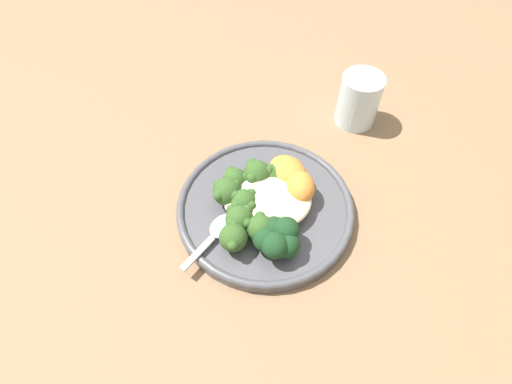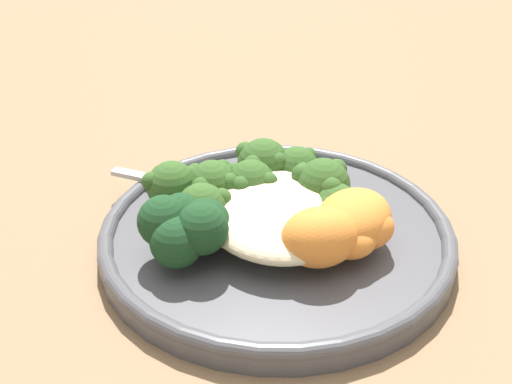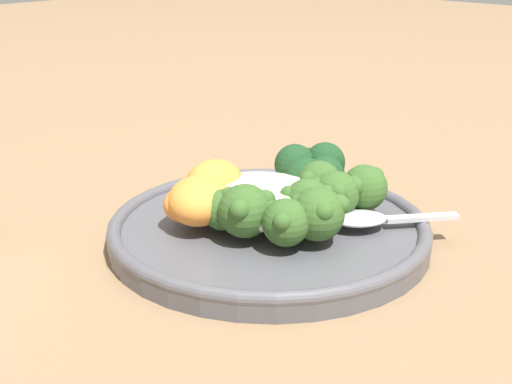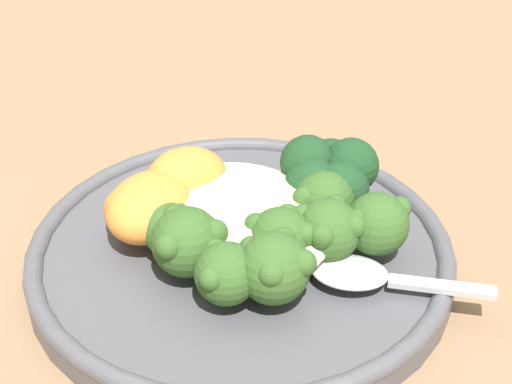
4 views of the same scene
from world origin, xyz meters
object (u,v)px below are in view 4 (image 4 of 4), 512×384
plate (241,255)px  broccoli_stalk_4 (275,236)px  broccoli_stalk_2 (226,262)px  kale_tuft (329,174)px  broccoli_stalk_7 (306,203)px  sweet_potato_chunk_1 (150,207)px  broccoli_stalk_6 (352,223)px  broccoli_stalk_0 (183,226)px  broccoli_stalk_3 (265,258)px  broccoli_stalk_1 (193,235)px  sweet_potato_chunk_2 (185,179)px  sweet_potato_chunk_3 (139,207)px  sweet_potato_chunk_0 (163,200)px  quinoa_mound (241,219)px  broccoli_stalk_5 (315,228)px  spoon (363,274)px

plate → broccoli_stalk_4: (0.03, 0.01, 0.03)m
broccoli_stalk_2 → kale_tuft: bearing=139.7°
broccoli_stalk_2 → broccoli_stalk_7: (-0.03, 0.07, 0.00)m
sweet_potato_chunk_1 → kale_tuft: (0.02, 0.12, 0.00)m
broccoli_stalk_4 → sweet_potato_chunk_1: size_ratio=1.36×
broccoli_stalk_6 → broccoli_stalk_7: 0.03m
broccoli_stalk_0 → broccoli_stalk_3: size_ratio=0.71×
broccoli_stalk_1 → kale_tuft: (-0.02, 0.10, 0.00)m
broccoli_stalk_6 → sweet_potato_chunk_2: sweet_potato_chunk_2 is taller
broccoli_stalk_0 → sweet_potato_chunk_3: broccoli_stalk_0 is taller
broccoli_stalk_4 → sweet_potato_chunk_3: bearing=-147.9°
broccoli_stalk_3 → sweet_potato_chunk_0: bearing=-156.9°
kale_tuft → sweet_potato_chunk_1: bearing=-100.0°
broccoli_stalk_0 → quinoa_mound: bearing=140.5°
plate → broccoli_stalk_2: (0.03, -0.03, 0.03)m
sweet_potato_chunk_2 → broccoli_stalk_0: bearing=-24.9°
broccoli_stalk_0 → broccoli_stalk_6: (0.05, 0.09, 0.00)m
broccoli_stalk_0 → broccoli_stalk_7: bearing=144.2°
broccoli_stalk_4 → broccoli_stalk_5: bearing=74.1°
broccoli_stalk_0 → broccoli_stalk_7: 0.08m
broccoli_stalk_7 → sweet_potato_chunk_0: bearing=-175.6°
broccoli_stalk_5 → sweet_potato_chunk_2: 0.10m
quinoa_mound → broccoli_stalk_6: bearing=57.3°
broccoli_stalk_1 → broccoli_stalk_2: broccoli_stalk_1 is taller
broccoli_stalk_0 → broccoli_stalk_5: 0.08m
broccoli_stalk_7 → sweet_potato_chunk_2: sweet_potato_chunk_2 is taller
broccoli_stalk_3 → sweet_potato_chunk_0: 0.09m
broccoli_stalk_2 → broccoli_stalk_5: (-0.00, 0.06, 0.00)m
kale_tuft → spoon: (0.08, -0.02, -0.02)m
quinoa_mound → broccoli_stalk_4: broccoli_stalk_4 is taller
sweet_potato_chunk_2 → sweet_potato_chunk_3: sweet_potato_chunk_2 is taller
quinoa_mound → broccoli_stalk_0: size_ratio=1.56×
sweet_potato_chunk_0 → spoon: 0.14m
broccoli_stalk_1 → broccoli_stalk_7: (-0.00, 0.08, -0.00)m
sweet_potato_chunk_2 → plate: bearing=15.7°
broccoli_stalk_3 → broccoli_stalk_5: broccoli_stalk_3 is taller
sweet_potato_chunk_0 → sweet_potato_chunk_3: bearing=-85.4°
broccoli_stalk_7 → kale_tuft: size_ratio=1.38×
broccoli_stalk_1 → sweet_potato_chunk_1: bearing=-116.8°
quinoa_mound → sweet_potato_chunk_2: sweet_potato_chunk_2 is taller
broccoli_stalk_0 → broccoli_stalk_1: (0.02, -0.00, 0.00)m
broccoli_stalk_2 → plate: bearing=166.4°
broccoli_stalk_3 → broccoli_stalk_4: broccoli_stalk_3 is taller
broccoli_stalk_7 → plate: bearing=-147.8°
broccoli_stalk_3 → spoon: (0.02, 0.05, -0.01)m
quinoa_mound → broccoli_stalk_5: 0.05m
broccoli_stalk_7 → sweet_potato_chunk_0: broccoli_stalk_7 is taller
broccoli_stalk_3 → spoon: size_ratio=1.19×
broccoli_stalk_1 → broccoli_stalk_6: broccoli_stalk_1 is taller
broccoli_stalk_5 → sweet_potato_chunk_2: (-0.08, -0.05, 0.00)m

